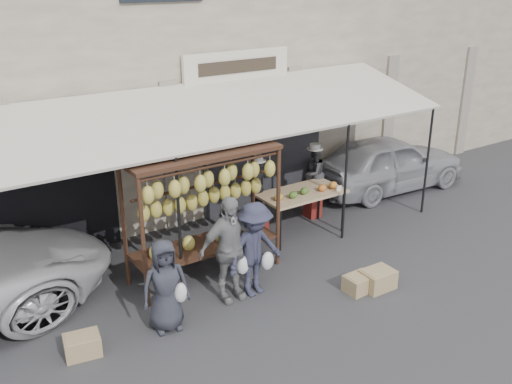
# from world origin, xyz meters

# --- Properties ---
(ground_plane) EXTENTS (90.00, 90.00, 0.00)m
(ground_plane) POSITION_xyz_m (0.00, 0.00, 0.00)
(ground_plane) COLOR #2D2D30
(shophouse) EXTENTS (24.00, 6.15, 7.30)m
(shophouse) POSITION_xyz_m (-0.00, 6.50, 3.65)
(shophouse) COLOR beige
(shophouse) RESTS_ON ground_plane
(awning) EXTENTS (10.00, 2.35, 2.92)m
(awning) POSITION_xyz_m (0.01, 2.28, 2.57)
(awning) COLOR beige
(awning) RESTS_ON ground_plane
(banana_rack) EXTENTS (2.60, 0.90, 2.24)m
(banana_rack) POSITION_xyz_m (-0.43, 1.34, 1.57)
(banana_rack) COLOR black
(banana_rack) RESTS_ON ground_plane
(produce_table) EXTENTS (1.70, 0.90, 1.04)m
(produce_table) POSITION_xyz_m (1.94, 1.73, 0.87)
(produce_table) COLOR tan
(produce_table) RESTS_ON ground_plane
(vendor_left) EXTENTS (0.43, 0.32, 1.08)m
(vendor_left) POSITION_xyz_m (1.22, 2.25, 1.03)
(vendor_left) COLOR black
(vendor_left) RESTS_ON stool_left
(vendor_right) EXTENTS (0.65, 0.57, 1.13)m
(vendor_right) POSITION_xyz_m (2.67, 2.30, 0.98)
(vendor_right) COLOR #333337
(vendor_right) RESTS_ON stool_right
(customer_left) EXTENTS (0.75, 0.55, 1.43)m
(customer_left) POSITION_xyz_m (-1.67, 0.30, 0.71)
(customer_left) COLOR #2B2D36
(customer_left) RESTS_ON ground_plane
(customer_mid) EXTENTS (1.04, 0.45, 1.76)m
(customer_mid) POSITION_xyz_m (-0.48, 0.50, 0.88)
(customer_mid) COLOR gray
(customer_mid) RESTS_ON ground_plane
(customer_right) EXTENTS (1.09, 0.71, 1.59)m
(customer_right) POSITION_xyz_m (-0.07, 0.40, 0.80)
(customer_right) COLOR #2C2E41
(customer_right) RESTS_ON ground_plane
(stool_left) EXTENTS (0.42, 0.42, 0.49)m
(stool_left) POSITION_xyz_m (1.22, 2.25, 0.24)
(stool_left) COLOR maroon
(stool_left) RESTS_ON ground_plane
(stool_right) EXTENTS (0.34, 0.34, 0.41)m
(stool_right) POSITION_xyz_m (2.67, 2.30, 0.21)
(stool_right) COLOR maroon
(stool_right) RESTS_ON ground_plane
(crate_near_a) EXTENTS (0.47, 0.37, 0.28)m
(crate_near_a) POSITION_xyz_m (1.40, -0.50, 0.14)
(crate_near_a) COLOR tan
(crate_near_a) RESTS_ON ground_plane
(crate_near_b) EXTENTS (0.55, 0.42, 0.32)m
(crate_near_b) POSITION_xyz_m (1.72, -0.60, 0.16)
(crate_near_b) COLOR tan
(crate_near_b) RESTS_ON ground_plane
(crate_far) EXTENTS (0.53, 0.44, 0.29)m
(crate_far) POSITION_xyz_m (-2.91, 0.38, 0.14)
(crate_far) COLOR tan
(crate_far) RESTS_ON ground_plane
(sedan) EXTENTS (4.00, 1.81, 1.33)m
(sedan) POSITION_xyz_m (5.17, 2.59, 0.67)
(sedan) COLOR #A4A5AA
(sedan) RESTS_ON ground_plane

